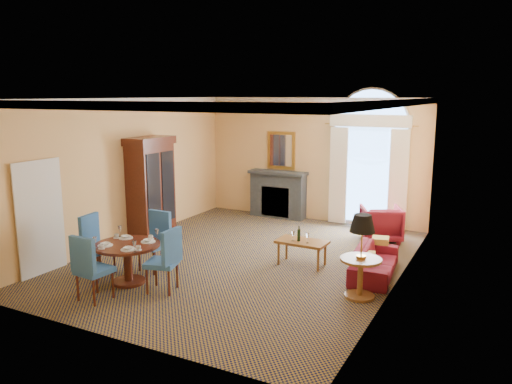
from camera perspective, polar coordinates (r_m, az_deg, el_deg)
The scene contains 12 objects.
ground at distance 10.19m, azimuth -1.30°, elevation -7.68°, with size 7.50×7.50×0.00m, color #12163A.
room_envelope at distance 10.27m, azimuth 0.30°, elevation 6.81°, with size 6.04×7.52×3.45m.
armoire at distance 11.76m, azimuth -11.96°, elevation 0.30°, with size 0.67×1.19×2.33m.
dining_table at distance 9.07m, azimuth -14.47°, elevation -6.85°, with size 1.14×1.14×0.92m.
dining_chair_north at distance 9.68m, azimuth -11.27°, elevation -5.00°, with size 0.55×0.55×1.11m.
dining_chair_south at distance 8.42m, azimuth -18.56°, elevation -7.84°, with size 0.53×0.53×1.11m.
dining_chair_east at distance 8.50m, azimuth -10.19°, elevation -7.23°, with size 0.61×0.61×1.11m.
dining_chair_west at distance 9.71m, azimuth -18.03°, elevation -5.29°, with size 0.55×0.54×1.11m.
sofa at distance 9.51m, azimuth 13.38°, elevation -7.74°, with size 1.76×0.69×0.51m, color maroon.
armchair at distance 11.67m, azimuth 14.08°, elevation -3.51°, with size 0.86×0.88×0.80m, color maroon.
coffee_table at distance 9.76m, azimuth 5.25°, elevation -5.80°, with size 0.98×0.56×0.79m.
side_table at distance 8.26m, azimuth 11.97°, elevation -6.06°, with size 0.67×0.67×1.37m.
Camera 1 is at (4.62, -8.46, 3.28)m, focal length 35.00 mm.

